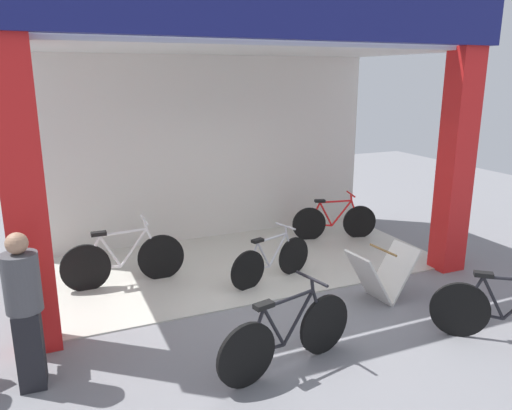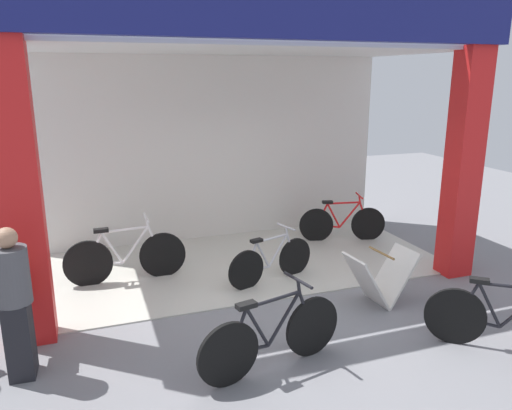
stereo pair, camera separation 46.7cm
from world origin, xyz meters
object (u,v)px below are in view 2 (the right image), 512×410
at_px(bicycle_inside_1, 342,223).
at_px(bicycle_parked_1, 505,320).
at_px(bicycle_parked_0, 272,336).
at_px(bicycle_inside_2, 271,261).
at_px(pedestrian_2, 16,302).
at_px(sandwich_board_sign, 380,278).
at_px(bicycle_inside_0, 126,257).

relative_size(bicycle_inside_1, bicycle_parked_1, 1.14).
bearing_deg(bicycle_parked_0, bicycle_inside_1, 51.53).
bearing_deg(bicycle_inside_2, pedestrian_2, -157.80).
bearing_deg(bicycle_parked_1, pedestrian_2, 165.21).
height_order(bicycle_parked_1, pedestrian_2, pedestrian_2).
bearing_deg(sandwich_board_sign, bicycle_inside_1, 71.92).
bearing_deg(bicycle_inside_1, bicycle_inside_2, -145.36).
bearing_deg(sandwich_board_sign, bicycle_parked_0, -153.42).
distance_m(bicycle_inside_0, bicycle_parked_1, 4.97).
bearing_deg(pedestrian_2, bicycle_parked_0, -17.78).
bearing_deg(bicycle_inside_0, bicycle_parked_0, -67.04).
bearing_deg(bicycle_inside_0, pedestrian_2, -120.69).
xyz_separation_m(bicycle_parked_1, pedestrian_2, (-4.90, 1.29, 0.42)).
xyz_separation_m(bicycle_inside_2, bicycle_parked_0, (-0.80, -2.07, 0.05)).
relative_size(bicycle_inside_2, sandwich_board_sign, 1.52).
relative_size(bicycle_parked_0, pedestrian_2, 1.06).
distance_m(sandwich_board_sign, pedestrian_2, 4.31).
distance_m(bicycle_inside_0, sandwich_board_sign, 3.60).
bearing_deg(bicycle_inside_0, bicycle_parked_1, -42.04).
relative_size(bicycle_inside_1, bicycle_inside_2, 1.07).
bearing_deg(bicycle_parked_0, bicycle_parked_1, -11.84).
relative_size(bicycle_parked_1, pedestrian_2, 0.85).
height_order(bicycle_inside_2, bicycle_parked_1, bicycle_parked_1).
bearing_deg(sandwich_board_sign, bicycle_inside_0, 148.83).
relative_size(bicycle_inside_2, pedestrian_2, 0.91).
xyz_separation_m(bicycle_parked_0, bicycle_parked_1, (2.51, -0.53, -0.00)).
bearing_deg(sandwich_board_sign, bicycle_inside_2, 134.09).
bearing_deg(bicycle_inside_2, sandwich_board_sign, -45.91).
height_order(bicycle_inside_1, sandwich_board_sign, bicycle_inside_1).
height_order(bicycle_inside_1, bicycle_parked_0, bicycle_parked_0).
xyz_separation_m(bicycle_inside_1, sandwich_board_sign, (-0.79, -2.43, 0.02)).
distance_m(bicycle_inside_0, bicycle_parked_0, 3.05).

